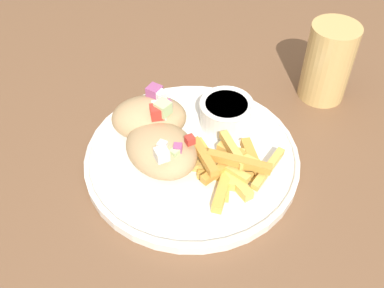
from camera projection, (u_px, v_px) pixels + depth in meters
The scene contains 7 objects.
table at pixel (189, 173), 0.70m from camera, with size 1.24×1.24×0.77m.
plate at pixel (192, 157), 0.60m from camera, with size 0.29×0.29×0.02m.
pita_sandwich_near at pixel (161, 150), 0.57m from camera, with size 0.13×0.12×0.06m.
pita_sandwich_far at pixel (150, 117), 0.61m from camera, with size 0.12×0.11×0.07m.
fries_pile at pixel (231, 167), 0.57m from camera, with size 0.12×0.13×0.03m.
sauce_ramekin at pixel (226, 112), 0.62m from camera, with size 0.08×0.08×0.04m.
water_glass at pixel (327, 66), 0.67m from camera, with size 0.07×0.07×0.12m.
Camera 1 is at (0.14, -0.43, 1.23)m, focal length 42.00 mm.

